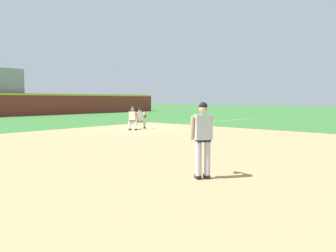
% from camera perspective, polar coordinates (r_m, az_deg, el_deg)
% --- Properties ---
extents(ground_plane, '(160.00, 160.00, 0.00)m').
position_cam_1_polar(ground_plane, '(21.22, -5.32, -0.53)').
color(ground_plane, '#336B2D').
extents(infield_dirt_patch, '(18.00, 18.00, 0.01)m').
position_cam_1_polar(infield_dirt_patch, '(14.55, -2.22, -2.90)').
color(infield_dirt_patch, tan).
rests_on(infield_dirt_patch, ground).
extents(foul_line_stripe, '(16.31, 0.10, 0.00)m').
position_cam_1_polar(foul_line_stripe, '(27.48, 7.02, 0.66)').
color(foul_line_stripe, white).
rests_on(foul_line_stripe, ground).
extents(first_base_bag, '(0.38, 0.38, 0.09)m').
position_cam_1_polar(first_base_bag, '(21.21, -5.32, -0.41)').
color(first_base_bag, white).
rests_on(first_base_bag, ground).
extents(baseball, '(0.07, 0.07, 0.07)m').
position_cam_1_polar(baseball, '(13.96, -1.20, -3.09)').
color(baseball, white).
rests_on(baseball, ground).
extents(pitcher, '(0.85, 0.55, 1.86)m').
position_cam_1_polar(pitcher, '(7.93, 6.16, -1.63)').
color(pitcher, black).
rests_on(pitcher, ground).
extents(first_baseman, '(0.72, 1.09, 1.34)m').
position_cam_1_polar(first_baseman, '(21.45, -4.84, 1.49)').
color(first_baseman, black).
rests_on(first_baseman, ground).
extents(baserunner, '(0.59, 0.67, 1.46)m').
position_cam_1_polar(baserunner, '(20.42, -6.19, 1.49)').
color(baserunner, black).
rests_on(baserunner, ground).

